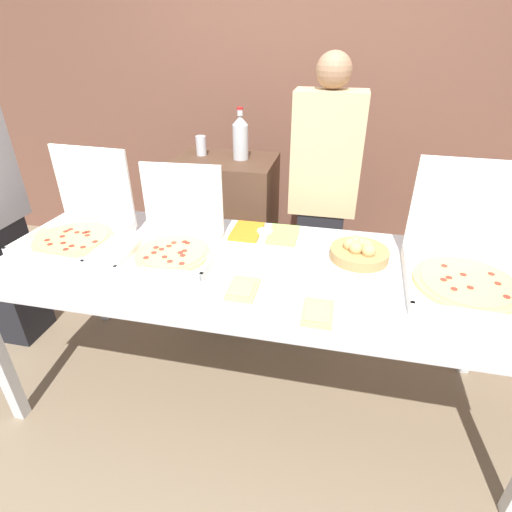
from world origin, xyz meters
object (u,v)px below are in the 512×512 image
at_px(veggie_tray, 265,236).
at_px(bread_basket, 359,251).
at_px(pizza_box_near_right, 175,241).
at_px(paper_plate_front_right, 318,314).
at_px(paper_plate_front_left, 243,290).
at_px(soda_bottle, 240,137).
at_px(pizza_box_far_right, 79,226).
at_px(pizza_box_far_left, 467,265).
at_px(soda_can_silver, 201,146).
at_px(person_guest_plaid, 323,199).

distance_m(veggie_tray, bread_basket, 0.49).
bearing_deg(pizza_box_near_right, bread_basket, 5.72).
bearing_deg(pizza_box_near_right, paper_plate_front_right, -29.74).
bearing_deg(paper_plate_front_left, soda_bottle, 104.37).
relative_size(pizza_box_far_right, bread_basket, 1.76).
distance_m(pizza_box_far_right, veggie_tray, 0.97).
xyz_separation_m(paper_plate_front_left, bread_basket, (0.48, 0.40, 0.03)).
bearing_deg(paper_plate_front_left, paper_plate_front_right, -16.74).
bearing_deg(bread_basket, veggie_tray, 168.62).
bearing_deg(pizza_box_near_right, paper_plate_front_left, -36.26).
distance_m(paper_plate_front_right, veggie_tray, 0.68).
bearing_deg(paper_plate_front_right, bread_basket, 72.46).
bearing_deg(paper_plate_front_left, pizza_box_far_right, 162.79).
bearing_deg(pizza_box_far_left, veggie_tray, 169.48).
bearing_deg(soda_can_silver, pizza_box_far_right, -115.58).
bearing_deg(bread_basket, soda_bottle, 137.76).
relative_size(paper_plate_front_left, bread_basket, 0.83).
height_order(paper_plate_front_right, soda_can_silver, soda_can_silver).
xyz_separation_m(bread_basket, soda_can_silver, (-1.03, 0.72, 0.28)).
bearing_deg(bread_basket, soda_can_silver, 145.03).
bearing_deg(pizza_box_far_right, pizza_box_near_right, -0.68).
height_order(pizza_box_far_right, veggie_tray, pizza_box_far_right).
bearing_deg(pizza_box_near_right, person_guest_plaid, 44.95).
distance_m(pizza_box_far_right, paper_plate_front_right, 1.33).
height_order(bread_basket, soda_bottle, soda_bottle).
relative_size(paper_plate_front_left, soda_can_silver, 1.88).
height_order(soda_can_silver, person_guest_plaid, person_guest_plaid).
distance_m(veggie_tray, soda_bottle, 0.75).
bearing_deg(veggie_tray, pizza_box_far_left, -12.72).
bearing_deg(veggie_tray, pizza_box_near_right, -148.28).
height_order(pizza_box_far_right, paper_plate_front_left, pizza_box_far_right).
height_order(soda_bottle, soda_can_silver, soda_bottle).
bearing_deg(paper_plate_front_left, pizza_box_far_left, 17.31).
distance_m(paper_plate_front_left, person_guest_plaid, 1.04).
bearing_deg(paper_plate_front_right, paper_plate_front_left, 163.26).
bearing_deg(pizza_box_far_right, bread_basket, 7.76).
bearing_deg(pizza_box_far_left, pizza_box_far_right, -177.97).
xyz_separation_m(paper_plate_front_left, soda_bottle, (-0.28, 1.09, 0.38)).
distance_m(veggie_tray, soda_can_silver, 0.88).
bearing_deg(veggie_tray, paper_plate_front_right, -61.32).
bearing_deg(bread_basket, pizza_box_far_right, -175.71).
relative_size(paper_plate_front_left, paper_plate_front_right, 1.03).
height_order(pizza_box_near_right, person_guest_plaid, person_guest_plaid).
relative_size(pizza_box_far_right, soda_can_silver, 3.97).
distance_m(pizza_box_far_right, soda_bottle, 1.09).
xyz_separation_m(pizza_box_far_right, bread_basket, (1.43, 0.11, -0.04)).
xyz_separation_m(pizza_box_far_right, soda_bottle, (0.67, 0.80, 0.31)).
relative_size(pizza_box_near_right, pizza_box_far_right, 0.92).
height_order(paper_plate_front_right, veggie_tray, veggie_tray).
bearing_deg(pizza_box_near_right, soda_bottle, 78.01).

